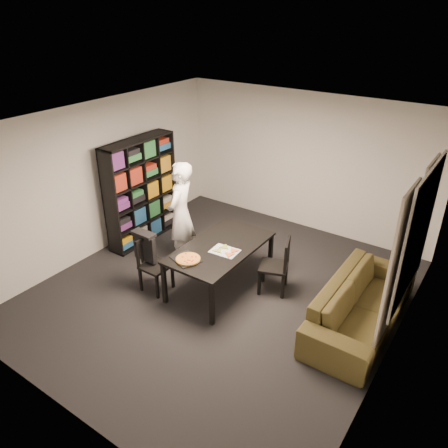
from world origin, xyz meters
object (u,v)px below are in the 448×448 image
Objects in this scene: bookshelf at (141,191)px; pepperoni_pizza at (188,259)px; dining_table at (220,250)px; chair_right at (280,263)px; sofa at (362,304)px; person at (181,215)px; chair_left at (151,260)px; baking_tray at (186,259)px.

bookshelf reaches higher than pepperoni_pizza.
bookshelf is at bearing 166.90° from dining_table.
sofa is (1.30, -0.05, -0.18)m from chair_right.
dining_table is 2.15m from sofa.
person is 0.79× the size of sofa.
chair_left is at bearing -177.15° from pepperoni_pizza.
dining_table is 1.98× the size of chair_left.
sofa is (2.24, 0.94, -0.41)m from pepperoni_pizza.
chair_left is 2.47× the size of pepperoni_pizza.
baking_tray is 0.18× the size of sofa.
bookshelf reaches higher than dining_table.
person is (-0.10, 0.85, 0.40)m from chair_left.
pepperoni_pizza is (-0.15, -0.59, 0.09)m from dining_table.
chair_left is 0.48× the size of person.
chair_left is (-0.84, -0.62, -0.16)m from dining_table.
bookshelf is at bearing 150.42° from baking_tray.
bookshelf is 1.71m from chair_left.
bookshelf is 2.13× the size of chair_right.
chair_right is (1.64, 1.02, 0.01)m from chair_left.
bookshelf is 2.21m from pepperoni_pizza.
chair_left reaches higher than dining_table.
person reaches higher than chair_right.
chair_right reaches higher than pepperoni_pizza.
dining_table is 4.29× the size of baking_tray.
bookshelf is 1.11× the size of dining_table.
chair_right is at bearing 46.15° from pepperoni_pizza.
bookshelf reaches higher than chair_right.
baking_tray is at bearing -29.58° from bookshelf.
person reaches higher than sofa.
chair_right is at bearing -1.60° from bookshelf.
person is at bearing -12.85° from bookshelf.
dining_table is at bearing -13.10° from bookshelf.
chair_right is 1.39m from pepperoni_pizza.
pepperoni_pizza reaches higher than baking_tray.
dining_table is 0.62m from baking_tray.
bookshelf is at bearing 48.97° from chair_left.
bookshelf is 5.43× the size of pepperoni_pizza.
pepperoni_pizza is 0.15× the size of sofa.
sofa is at bearing -70.70° from chair_left.
sofa is at bearing 68.11° from chair_right.
dining_table is 0.61m from pepperoni_pizza.
bookshelf is at bearing -111.47° from chair_right.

